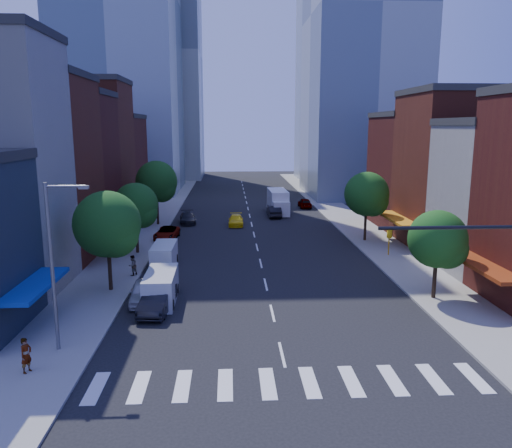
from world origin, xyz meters
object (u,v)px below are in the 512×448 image
Objects in this scene: parked_car_rear at (188,218)px; cargo_van_near at (161,288)px; traffic_car_far at (305,203)px; taxi at (236,220)px; parked_car_third at (167,233)px; box_truck at (278,202)px; cargo_van_far at (164,256)px; pedestrian_far at (132,265)px; parked_car_front at (143,292)px; pedestrian_near at (26,355)px; parked_car_second at (157,300)px; traffic_car_oncoming at (274,211)px.

parked_car_rear is 28.73m from cargo_van_near.
taxi is at bearing 51.09° from traffic_car_far.
box_truck is (13.56, 15.83, 0.83)m from parked_car_third.
taxi is at bearing 77.71° from cargo_van_near.
cargo_van_near is at bearing -95.50° from parked_car_rear.
pedestrian_far is at bearing -125.97° from cargo_van_far.
cargo_van_far reaches higher than pedestrian_far.
parked_car_front is 1.01× the size of taxi.
box_truck reaches higher than pedestrian_near.
parked_car_third is 1.02× the size of parked_car_rear.
parked_car_front is 6.25m from pedestrian_far.
pedestrian_far is (-3.06, 7.72, 0.17)m from parked_car_second.
parked_car_third is 20.85m from box_truck.
cargo_van_far reaches higher than traffic_car_oncoming.
traffic_car_oncoming is 3.31m from box_truck.
parked_car_rear is at bearing 17.03° from traffic_car_oncoming.
traffic_car_far is 6.26m from box_truck.
traffic_car_far is 0.53× the size of box_truck.
cargo_van_near is at bearing -109.69° from box_truck.
cargo_van_far reaches higher than parked_car_rear.
taxi is 0.55× the size of box_truck.
pedestrian_near is (-16.74, -45.59, -0.47)m from box_truck.
parked_car_rear is at bearing 16.13° from pedestrian_near.
pedestrian_near is at bearing -116.56° from parked_car_front.
parked_car_front is at bearing -97.90° from parked_car_rear.
box_truck is 33.01m from pedestrian_far.
box_truck reaches higher than pedestrian_far.
parked_car_second is 10.67m from cargo_van_far.
cargo_van_near is 37.45m from box_truck.
pedestrian_far is (-13.78, -26.47, 0.21)m from traffic_car_oncoming.
traffic_car_far reaches higher than parked_car_rear.
cargo_van_far is 1.07× the size of taxi.
parked_car_third is (-0.78, 19.72, -0.08)m from parked_car_front.
box_truck is at bearing 78.08° from parked_car_second.
pedestrian_far is at bearing -111.18° from taxi.
box_truck reaches higher than cargo_van_near.
traffic_car_oncoming is at bearing 2.54° from pedestrian_near.
cargo_van_far is at bearing -116.77° from box_truck.
cargo_van_far is at bearing 10.38° from pedestrian_near.
parked_car_third is 17.97m from traffic_car_oncoming.
parked_car_front reaches higher than taxi.
parked_car_third is at bearing 87.23° from parked_car_front.
parked_car_third reaches higher than taxi.
traffic_car_far is at bearing -177.71° from pedestrian_far.
parked_car_rear is 6.26m from taxi.
parked_car_front is 2.13m from parked_car_second.
parked_car_third is (-1.98, 21.48, -0.13)m from parked_car_second.
box_truck is (12.78, 35.55, 0.75)m from parked_car_front.
parked_car_second is 2.77× the size of pedestrian_near.
box_truck is (11.58, 35.61, 0.45)m from cargo_van_near.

